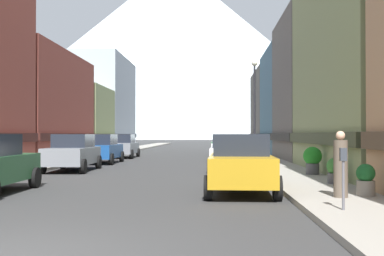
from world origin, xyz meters
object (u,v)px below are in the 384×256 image
at_px(potted_plant_2, 313,159).
at_px(streetlamp_right, 255,95).
at_px(car_left_3, 123,146).
at_px(potted_plant_1, 335,170).
at_px(car_right_2, 225,148).
at_px(car_left_2, 102,149).
at_px(pedestrian_1, 341,167).
at_px(potted_plant_0, 366,180).
at_px(car_right_0, 241,163).
at_px(pedestrian_0, 263,147).
at_px(parking_meter_near, 343,170).
at_px(car_left_1, 73,152).
at_px(car_right_3, 222,145).
at_px(car_right_1, 230,152).

height_order(potted_plant_2, streetlamp_right, streetlamp_right).
xyz_separation_m(car_left_3, potted_plant_1, (10.80, -19.90, -0.31)).
distance_m(car_right_2, potted_plant_2, 12.02).
xyz_separation_m(car_left_2, pedestrian_1, (10.05, -16.50, 0.04)).
bearing_deg(car_left_2, potted_plant_0, -56.21).
height_order(car_right_0, potted_plant_0, car_right_0).
xyz_separation_m(car_right_0, pedestrian_0, (2.45, 17.10, 0.01)).
relative_size(parking_meter_near, potted_plant_1, 1.56).
bearing_deg(car_left_1, pedestrian_1, -46.07).
height_order(car_right_3, pedestrian_1, pedestrian_1).
height_order(car_left_2, car_right_2, same).
relative_size(car_right_3, pedestrian_1, 2.59).
distance_m(car_left_2, potted_plant_2, 14.33).
bearing_deg(pedestrian_1, car_right_1, 102.86).
xyz_separation_m(potted_plant_1, pedestrian_1, (-0.75, -3.50, 0.35)).
xyz_separation_m(parking_meter_near, potted_plant_1, (1.25, 5.60, -0.42)).
bearing_deg(potted_plant_2, potted_plant_0, -90.00).
bearing_deg(parking_meter_near, car_right_2, 95.37).
distance_m(pedestrian_0, streetlamp_right, 5.42).
relative_size(car_left_3, potted_plant_1, 5.18).
height_order(car_left_3, car_right_3, same).
xyz_separation_m(car_right_2, pedestrian_1, (2.45, -18.66, 0.04)).
xyz_separation_m(parking_meter_near, potted_plant_0, (1.25, 2.47, -0.44)).
bearing_deg(potted_plant_2, parking_meter_near, -97.75).
xyz_separation_m(car_right_1, pedestrian_0, (2.45, 8.41, 0.01)).
height_order(potted_plant_1, pedestrian_0, pedestrian_0).
relative_size(car_right_1, potted_plant_2, 3.97).
relative_size(car_right_3, potted_plant_2, 3.94).
bearing_deg(potted_plant_0, car_left_2, 123.79).
xyz_separation_m(car_left_2, car_left_3, (0.00, 6.90, 0.00)).
distance_m(car_left_2, pedestrian_0, 10.39).
bearing_deg(parking_meter_near, pedestrian_1, 76.63).
bearing_deg(streetlamp_right, car_left_2, 169.39).
bearing_deg(pedestrian_0, car_left_3, 157.06).
bearing_deg(car_right_2, pedestrian_0, 11.32).
bearing_deg(pedestrian_1, car_left_1, 133.93).
xyz_separation_m(car_left_1, car_left_2, (0.00, 6.07, 0.00)).
distance_m(car_left_3, pedestrian_1, 25.47).
height_order(car_right_3, pedestrian_0, pedestrian_0).
distance_m(car_left_1, car_right_1, 7.61).
relative_size(parking_meter_near, pedestrian_1, 0.78).
height_order(car_right_0, parking_meter_near, car_right_0).
height_order(potted_plant_0, potted_plant_2, potted_plant_2).
distance_m(car_left_2, car_right_0, 16.33).
height_order(car_right_0, car_right_3, same).
relative_size(potted_plant_0, potted_plant_2, 0.75).
xyz_separation_m(car_left_2, potted_plant_1, (10.80, -13.00, -0.31)).
bearing_deg(pedestrian_0, car_right_3, 106.44).
bearing_deg(potted_plant_1, car_left_1, 147.30).
relative_size(car_right_0, potted_plant_0, 5.28).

